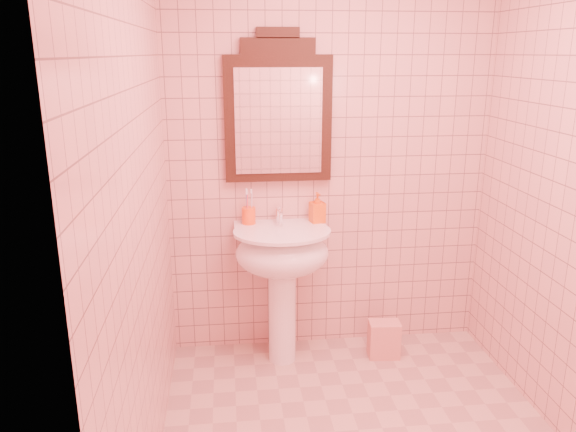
{
  "coord_description": "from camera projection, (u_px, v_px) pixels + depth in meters",
  "views": [
    {
      "loc": [
        -0.64,
        -2.28,
        1.87
      ],
      "look_at": [
        -0.32,
        0.55,
        1.04
      ],
      "focal_mm": 35.0,
      "sensor_mm": 36.0,
      "label": 1
    }
  ],
  "objects": [
    {
      "name": "mirror",
      "position": [
        278.0,
        112.0,
        3.32
      ],
      "size": [
        0.64,
        0.06,
        0.89
      ],
      "color": "black",
      "rests_on": "back_wall"
    },
    {
      "name": "soap_dispenser",
      "position": [
        317.0,
        208.0,
        3.45
      ],
      "size": [
        0.1,
        0.1,
        0.19
      ],
      "primitive_type": "imported",
      "rotation": [
        0.0,
        0.0,
        0.21
      ],
      "color": "orange",
      "rests_on": "pedestal_sink"
    },
    {
      "name": "toothbrush_cup",
      "position": [
        249.0,
        216.0,
        3.42
      ],
      "size": [
        0.08,
        0.08,
        0.19
      ],
      "rotation": [
        0.0,
        0.0,
        0.22
      ],
      "color": "#FF5115",
      "rests_on": "pedestal_sink"
    },
    {
      "name": "back_wall",
      "position": [
        330.0,
        157.0,
        3.46
      ],
      "size": [
        2.0,
        0.02,
        2.5
      ],
      "primitive_type": "cube",
      "color": "#D39B93",
      "rests_on": "floor"
    },
    {
      "name": "faucet",
      "position": [
        280.0,
        214.0,
        3.43
      ],
      "size": [
        0.04,
        0.16,
        0.11
      ],
      "color": "white",
      "rests_on": "pedestal_sink"
    },
    {
      "name": "towel",
      "position": [
        384.0,
        339.0,
        3.57
      ],
      "size": [
        0.2,
        0.14,
        0.24
      ],
      "primitive_type": "cube",
      "rotation": [
        0.0,
        0.0,
        -0.08
      ],
      "color": "#DE8283",
      "rests_on": "floor"
    },
    {
      "name": "pedestal_sink",
      "position": [
        282.0,
        262.0,
        3.38
      ],
      "size": [
        0.58,
        0.58,
        0.86
      ],
      "color": "white",
      "rests_on": "floor"
    }
  ]
}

